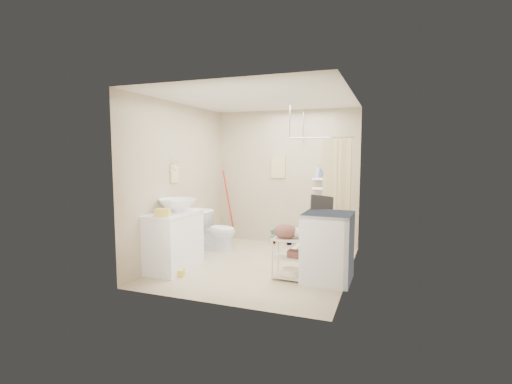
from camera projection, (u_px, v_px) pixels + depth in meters
floor at (258, 265)px, 5.89m from camera, size 3.20×3.20×0.00m
ceiling at (258, 99)px, 5.62m from camera, size 2.80×3.20×0.04m
wall_back at (286, 178)px, 7.25m from camera, size 2.80×0.04×2.60m
wall_front at (212, 195)px, 4.26m from camera, size 2.80×0.04×2.60m
wall_left at (180, 182)px, 6.23m from camera, size 0.04×3.20×2.60m
wall_right at (351, 187)px, 5.28m from camera, size 0.04×3.20×2.60m
vanity at (174, 241)px, 5.67m from camera, size 0.57×1.01×0.88m
sink at (178, 205)px, 5.68m from camera, size 0.66×0.66×0.20m
counter_basket at (163, 213)px, 5.25m from camera, size 0.24×0.21×0.11m
floor_basket at (178, 271)px, 5.38m from camera, size 0.30×0.26×0.13m
toilet at (217, 230)px, 6.82m from camera, size 0.75×0.47×0.73m
mop at (227, 205)px, 7.60m from camera, size 0.17×0.17×1.42m
potted_plant_a at (274, 236)px, 7.30m from camera, size 0.17×0.14×0.29m
potted_plant_b at (290, 237)px, 7.18m from camera, size 0.22×0.22×0.32m
hanging_towel at (278, 167)px, 7.26m from camera, size 0.28×0.03×0.42m
towel_ring at (174, 172)px, 6.02m from camera, size 0.04×0.22×0.34m
tp_holder at (185, 215)px, 6.33m from camera, size 0.08×0.12×0.14m
shower at (324, 195)px, 6.47m from camera, size 1.10×1.10×2.10m
shampoo_bottle_a at (318, 171)px, 6.94m from camera, size 0.10×0.10×0.24m
shampoo_bottle_b at (321, 174)px, 6.91m from camera, size 0.08×0.08×0.15m
washing_machine at (328, 247)px, 5.15m from camera, size 0.66×0.68×0.96m
laundry_rack at (291, 255)px, 5.21m from camera, size 0.52×0.31×0.71m
ironing_board at (321, 235)px, 5.35m from camera, size 0.35×0.25×1.21m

